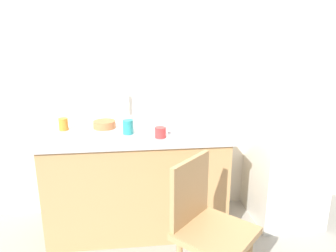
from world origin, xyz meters
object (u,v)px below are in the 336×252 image
at_px(cup_teal, 128,127).
at_px(cup_orange, 63,124).
at_px(chair, 207,226).
at_px(refrigerator, 288,138).
at_px(cup_white, 128,122).
at_px(dish_tray, 184,126).
at_px(cup_red, 160,132).
at_px(terracotta_bowl, 104,124).

bearing_deg(cup_teal, cup_orange, 162.68).
distance_m(chair, cup_orange, 1.38).
height_order(refrigerator, cup_white, refrigerator).
bearing_deg(cup_teal, dish_tray, 11.05).
bearing_deg(cup_red, cup_teal, 153.50).
distance_m(cup_white, cup_orange, 0.51).
bearing_deg(cup_orange, dish_tray, -4.26).
distance_m(refrigerator, chair, 1.23).
distance_m(refrigerator, cup_orange, 1.85).
height_order(terracotta_bowl, cup_red, cup_red).
height_order(terracotta_bowl, cup_orange, cup_orange).
bearing_deg(cup_white, cup_teal, -88.49).
bearing_deg(cup_teal, refrigerator, 2.81).
xyz_separation_m(refrigerator, cup_teal, (-1.33, -0.07, 0.16)).
xyz_separation_m(cup_red, cup_white, (-0.24, 0.26, 0.01)).
relative_size(cup_white, cup_orange, 1.07).
bearing_deg(cup_white, cup_red, -47.21).
distance_m(cup_red, cup_white, 0.36).
relative_size(refrigerator, cup_teal, 13.44).
xyz_separation_m(cup_teal, cup_white, (-0.00, 0.14, -0.00)).
bearing_deg(cup_red, cup_orange, 159.63).
bearing_deg(cup_orange, cup_teal, -17.32).
height_order(dish_tray, cup_teal, cup_teal).
xyz_separation_m(refrigerator, cup_orange, (-1.84, 0.09, 0.16)).
relative_size(cup_teal, cup_orange, 1.13).
height_order(terracotta_bowl, cup_teal, cup_teal).
bearing_deg(cup_white, refrigerator, -3.29).
relative_size(chair, terracotta_bowl, 4.99).
bearing_deg(dish_tray, cup_white, 173.06).
height_order(cup_red, cup_orange, cup_orange).
relative_size(chair, cup_red, 10.78).
xyz_separation_m(chair, cup_white, (-0.45, 0.90, 0.39)).
bearing_deg(cup_teal, terracotta_bowl, 136.65).
distance_m(refrigerator, dish_tray, 0.90).
relative_size(terracotta_bowl, cup_red, 2.16).
distance_m(refrigerator, cup_red, 1.12).
height_order(cup_teal, cup_red, cup_teal).
xyz_separation_m(cup_teal, cup_red, (0.24, -0.12, -0.02)).
xyz_separation_m(chair, dish_tray, (-0.00, 0.84, 0.37)).
height_order(terracotta_bowl, cup_white, cup_white).
xyz_separation_m(refrigerator, terracotta_bowl, (-1.52, 0.12, 0.14)).
xyz_separation_m(dish_tray, cup_orange, (-0.96, 0.07, 0.02)).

